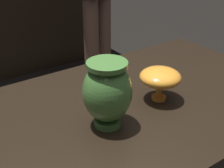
# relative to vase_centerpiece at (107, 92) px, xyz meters

# --- Properties ---
(vase_centerpiece) EXTENTS (0.13, 0.13, 0.18)m
(vase_centerpiece) POSITION_rel_vase_centerpiece_xyz_m (0.00, 0.00, 0.00)
(vase_centerpiece) COLOR #477A38
(vase_centerpiece) RESTS_ON display_plinth
(vase_left_accent) EXTENTS (0.12, 0.12, 0.10)m
(vase_left_accent) POSITION_rel_vase_centerpiece_xyz_m (0.20, 0.02, -0.03)
(vase_left_accent) COLOR orange
(vase_left_accent) RESTS_ON display_plinth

